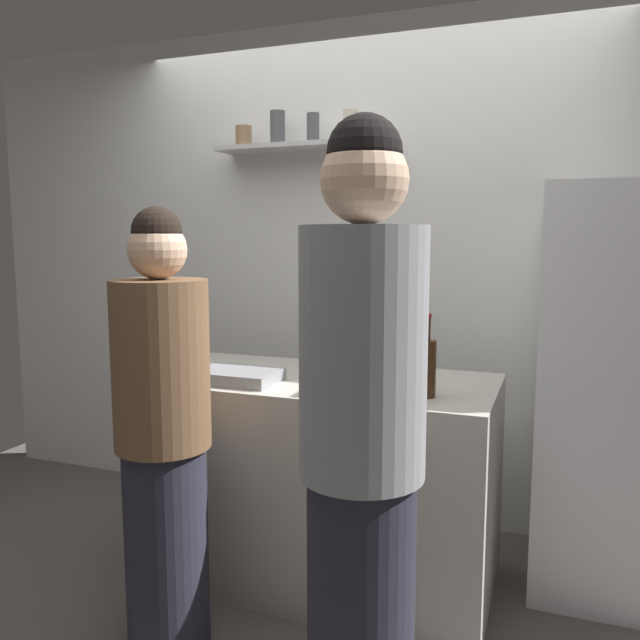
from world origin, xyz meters
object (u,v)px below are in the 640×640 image
wine_bottle_amber_glass (426,366)px  wine_bottle_green_glass (368,348)px  refrigerator (618,392)px  baking_pan (237,376)px  water_bottle_plastic (388,377)px  utensil_holder (404,361)px  person_grey_hoodie (362,456)px  person_brown_jacket (163,438)px

wine_bottle_amber_glass → wine_bottle_green_glass: wine_bottle_green_glass is taller
wine_bottle_green_glass → refrigerator: bearing=12.5°
baking_pan → wine_bottle_green_glass: (0.47, 0.34, 0.09)m
wine_bottle_amber_glass → water_bottle_plastic: wine_bottle_amber_glass is taller
wine_bottle_amber_glass → water_bottle_plastic: 0.17m
utensil_holder → water_bottle_plastic: size_ratio=1.07×
utensil_holder → person_grey_hoodie: (0.13, -1.07, -0.05)m
wine_bottle_amber_glass → wine_bottle_green_glass: (-0.31, 0.31, -0.00)m
utensil_holder → water_bottle_plastic: 0.45m
wine_bottle_amber_glass → person_brown_jacket: size_ratio=0.20×
water_bottle_plastic → baking_pan: bearing=171.6°
water_bottle_plastic → refrigerator: bearing=39.1°
person_brown_jacket → wine_bottle_green_glass: bearing=63.5°
water_bottle_plastic → person_grey_hoodie: person_grey_hoodie is taller
wine_bottle_green_glass → person_brown_jacket: bearing=-123.6°
wine_bottle_green_glass → water_bottle_plastic: 0.48m
refrigerator → baking_pan: (-1.49, -0.56, 0.07)m
water_bottle_plastic → person_brown_jacket: bearing=-154.0°
utensil_holder → water_bottle_plastic: utensil_holder is taller
baking_pan → wine_bottle_amber_glass: size_ratio=1.08×
water_bottle_plastic → person_brown_jacket: (-0.73, -0.35, -0.20)m
wine_bottle_amber_glass → person_brown_jacket: (-0.84, -0.48, -0.23)m
refrigerator → wine_bottle_amber_glass: 0.90m
wine_bottle_amber_glass → refrigerator: bearing=37.3°
refrigerator → person_brown_jacket: size_ratio=1.07×
refrigerator → person_grey_hoodie: size_ratio=0.95×
water_bottle_plastic → person_grey_hoodie: bearing=-81.8°
wine_bottle_amber_glass → baking_pan: bearing=-178.0°
person_brown_jacket → water_bottle_plastic: bearing=33.1°
wine_bottle_green_glass → person_grey_hoodie: person_grey_hoodie is taller
refrigerator → utensil_holder: bearing=-166.2°
utensil_holder → water_bottle_plastic: (0.05, -0.45, 0.03)m
water_bottle_plastic → person_grey_hoodie: 0.63m
baking_pan → wine_bottle_green_glass: 0.58m
utensil_holder → wine_bottle_amber_glass: wine_bottle_amber_glass is taller
water_bottle_plastic → person_brown_jacket: size_ratio=0.13×
utensil_holder → person_brown_jacket: size_ratio=0.14×
person_grey_hoodie → baking_pan: bearing=56.1°
utensil_holder → person_grey_hoodie: size_ratio=0.13×
utensil_holder → wine_bottle_amber_glass: (0.16, -0.33, 0.05)m
baking_pan → wine_bottle_amber_glass: 0.79m
baking_pan → water_bottle_plastic: water_bottle_plastic is taller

